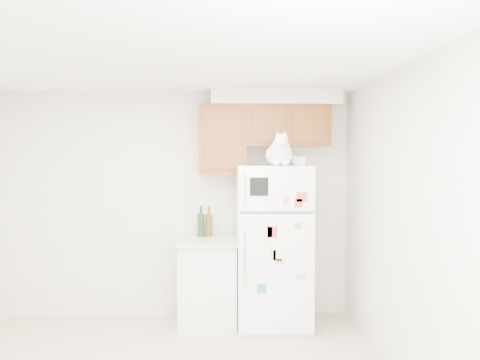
{
  "coord_description": "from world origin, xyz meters",
  "views": [
    {
      "loc": [
        0.42,
        -3.67,
        1.8
      ],
      "look_at": [
        0.67,
        1.55,
        1.55
      ],
      "focal_mm": 38.0,
      "sensor_mm": 36.0,
      "label": 1
    }
  ],
  "objects": [
    {
      "name": "room_shell",
      "position": [
        0.12,
        0.24,
        1.67
      ],
      "size": [
        3.84,
        4.04,
        2.52
      ],
      "color": "beige",
      "rests_on": "ground_plane"
    },
    {
      "name": "refrigerator",
      "position": [
        1.02,
        1.61,
        0.85
      ],
      "size": [
        0.76,
        0.78,
        1.7
      ],
      "color": "white",
      "rests_on": "ground_plane"
    },
    {
      "name": "storage_box_back",
      "position": [
        1.22,
        1.73,
        1.75
      ],
      "size": [
        0.22,
        0.19,
        0.1
      ],
      "primitive_type": "cube",
      "rotation": [
        0.0,
        0.0,
        0.43
      ],
      "color": "white",
      "rests_on": "refrigerator"
    },
    {
      "name": "cat",
      "position": [
        1.06,
        1.37,
        1.83
      ],
      "size": [
        0.33,
        0.49,
        0.34
      ],
      "color": "white",
      "rests_on": "refrigerator"
    },
    {
      "name": "base_counter",
      "position": [
        0.33,
        1.68,
        0.46
      ],
      "size": [
        0.64,
        0.64,
        0.92
      ],
      "color": "white",
      "rests_on": "ground_plane"
    },
    {
      "name": "bottle_amber",
      "position": [
        0.35,
        1.85,
        1.08
      ],
      "size": [
        0.08,
        0.08,
        0.33
      ],
      "primitive_type": null,
      "color": "#593814",
      "rests_on": "base_counter"
    },
    {
      "name": "bottle_green",
      "position": [
        0.26,
        1.85,
        1.09
      ],
      "size": [
        0.08,
        0.08,
        0.34
      ],
      "primitive_type": null,
      "color": "#19381E",
      "rests_on": "base_counter"
    },
    {
      "name": "storage_box_front",
      "position": [
        1.28,
        1.54,
        1.74
      ],
      "size": [
        0.17,
        0.15,
        0.09
      ],
      "primitive_type": "cube",
      "rotation": [
        0.0,
        0.0,
        -0.27
      ],
      "color": "white",
      "rests_on": "refrigerator"
    }
  ]
}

